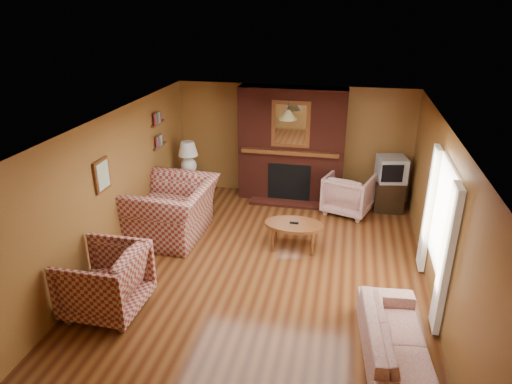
% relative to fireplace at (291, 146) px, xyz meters
% --- Properties ---
extents(floor, '(6.50, 6.50, 0.00)m').
position_rel_fireplace_xyz_m(floor, '(0.00, -2.98, -1.18)').
color(floor, '#44200E').
rests_on(floor, ground).
extents(ceiling, '(6.50, 6.50, 0.00)m').
position_rel_fireplace_xyz_m(ceiling, '(0.00, -2.98, 1.22)').
color(ceiling, silver).
rests_on(ceiling, wall_back).
extents(wall_back, '(6.50, 0.00, 6.50)m').
position_rel_fireplace_xyz_m(wall_back, '(0.00, 0.27, 0.02)').
color(wall_back, brown).
rests_on(wall_back, floor).
extents(wall_front, '(6.50, 0.00, 6.50)m').
position_rel_fireplace_xyz_m(wall_front, '(0.00, -6.23, 0.02)').
color(wall_front, brown).
rests_on(wall_front, floor).
extents(wall_left, '(0.00, 6.50, 6.50)m').
position_rel_fireplace_xyz_m(wall_left, '(-2.50, -2.98, 0.02)').
color(wall_left, brown).
rests_on(wall_left, floor).
extents(wall_right, '(0.00, 6.50, 6.50)m').
position_rel_fireplace_xyz_m(wall_right, '(2.50, -2.98, 0.02)').
color(wall_right, brown).
rests_on(wall_right, floor).
extents(fireplace, '(2.20, 0.82, 2.40)m').
position_rel_fireplace_xyz_m(fireplace, '(0.00, 0.00, 0.00)').
color(fireplace, '#48180F').
rests_on(fireplace, floor).
extents(window_right, '(0.10, 1.85, 2.00)m').
position_rel_fireplace_xyz_m(window_right, '(2.45, -3.18, -0.06)').
color(window_right, beige).
rests_on(window_right, wall_right).
extents(bookshelf, '(0.09, 0.55, 0.71)m').
position_rel_fireplace_xyz_m(bookshelf, '(-2.44, -1.08, 0.48)').
color(bookshelf, '#5E2F16').
rests_on(bookshelf, wall_left).
extents(botanical_print, '(0.05, 0.40, 0.50)m').
position_rel_fireplace_xyz_m(botanical_print, '(-2.47, -3.28, 0.37)').
color(botanical_print, '#5E2F16').
rests_on(botanical_print, wall_left).
extents(pendant_light, '(0.36, 0.36, 0.48)m').
position_rel_fireplace_xyz_m(pendant_light, '(0.00, -0.68, 0.82)').
color(pendant_light, black).
rests_on(pendant_light, ceiling).
extents(plaid_loveseat, '(1.42, 1.61, 1.02)m').
position_rel_fireplace_xyz_m(plaid_loveseat, '(-1.85, -2.17, -0.67)').
color(plaid_loveseat, maroon).
rests_on(plaid_loveseat, floor).
extents(plaid_armchair, '(1.05, 1.02, 0.94)m').
position_rel_fireplace_xyz_m(plaid_armchair, '(-1.95, -4.41, -0.71)').
color(plaid_armchair, maroon).
rests_on(plaid_armchair, floor).
extents(floral_sofa, '(0.92, 1.96, 0.55)m').
position_rel_fireplace_xyz_m(floral_sofa, '(1.90, -4.62, -0.90)').
color(floral_sofa, '#BCB192').
rests_on(floral_sofa, floor).
extents(floral_armchair, '(1.11, 1.13, 0.82)m').
position_rel_fireplace_xyz_m(floral_armchair, '(1.25, -0.49, -0.77)').
color(floral_armchair, '#BCB192').
rests_on(floral_armchair, floor).
extents(coffee_table, '(1.02, 0.63, 0.49)m').
position_rel_fireplace_xyz_m(coffee_table, '(0.36, -2.17, -0.76)').
color(coffee_table, '#5E2F16').
rests_on(coffee_table, floor).
extents(side_table, '(0.47, 0.47, 0.61)m').
position_rel_fireplace_xyz_m(side_table, '(-2.10, -0.53, -0.88)').
color(side_table, '#5E2F16').
rests_on(side_table, floor).
extents(table_lamp, '(0.42, 0.42, 0.69)m').
position_rel_fireplace_xyz_m(table_lamp, '(-2.10, -0.53, -0.19)').
color(table_lamp, silver).
rests_on(table_lamp, side_table).
extents(tv_stand, '(0.61, 0.56, 0.63)m').
position_rel_fireplace_xyz_m(tv_stand, '(2.05, -0.18, -0.87)').
color(tv_stand, black).
rests_on(tv_stand, floor).
extents(crt_tv, '(0.63, 0.63, 0.50)m').
position_rel_fireplace_xyz_m(crt_tv, '(2.05, -0.19, -0.30)').
color(crt_tv, '#9EA0A5').
rests_on(crt_tv, tv_stand).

